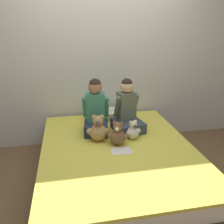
% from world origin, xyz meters
% --- Properties ---
extents(ground_plane, '(14.00, 14.00, 0.00)m').
position_xyz_m(ground_plane, '(0.00, 0.00, 0.00)').
color(ground_plane, brown).
extents(wall_behind_bed, '(8.00, 0.06, 2.50)m').
position_xyz_m(wall_behind_bed, '(0.00, 1.10, 1.25)').
color(wall_behind_bed, silver).
rests_on(wall_behind_bed, ground_plane).
extents(bed, '(1.65, 2.04, 0.45)m').
position_xyz_m(bed, '(0.00, 0.00, 0.22)').
color(bed, '#473828').
rests_on(bed, ground_plane).
extents(child_on_left, '(0.33, 0.34, 0.67)m').
position_xyz_m(child_on_left, '(-0.18, 0.40, 0.73)').
color(child_on_left, '#282D47').
rests_on(child_on_left, bed).
extents(child_on_right, '(0.40, 0.43, 0.65)m').
position_xyz_m(child_on_right, '(0.20, 0.40, 0.69)').
color(child_on_right, '#384251').
rests_on(child_on_right, bed).
extents(teddy_bear_held_by_left_child, '(0.26, 0.20, 0.31)m').
position_xyz_m(teddy_bear_held_by_left_child, '(-0.19, 0.18, 0.58)').
color(teddy_bear_held_by_left_child, tan).
rests_on(teddy_bear_held_by_left_child, bed).
extents(teddy_bear_held_by_right_child, '(0.19, 0.14, 0.23)m').
position_xyz_m(teddy_bear_held_by_right_child, '(0.21, 0.15, 0.54)').
color(teddy_bear_held_by_right_child, silver).
rests_on(teddy_bear_held_by_right_child, bed).
extents(teddy_bear_between_children, '(0.21, 0.17, 0.27)m').
position_xyz_m(teddy_bear_between_children, '(0.01, 0.05, 0.56)').
color(teddy_bear_between_children, brown).
rests_on(teddy_bear_between_children, bed).
extents(pillow_at_headboard, '(0.59, 0.31, 0.11)m').
position_xyz_m(pillow_at_headboard, '(0.00, 0.83, 0.50)').
color(pillow_at_headboard, beige).
rests_on(pillow_at_headboard, bed).
extents(sign_card, '(0.21, 0.15, 0.00)m').
position_xyz_m(sign_card, '(0.02, -0.11, 0.45)').
color(sign_card, white).
rests_on(sign_card, bed).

